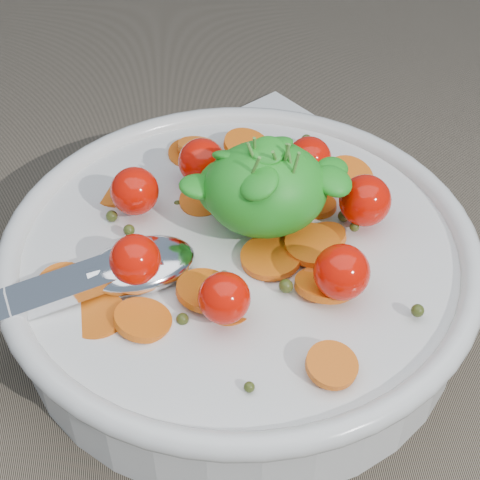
{
  "coord_description": "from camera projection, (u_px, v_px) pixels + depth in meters",
  "views": [
    {
      "loc": [
        0.0,
        -0.36,
        0.38
      ],
      "look_at": [
        0.03,
        -0.01,
        0.06
      ],
      "focal_mm": 55.0,
      "sensor_mm": 36.0,
      "label": 1
    }
  ],
  "objects": [
    {
      "name": "ground",
      "position": [
        200.0,
        291.0,
        0.52
      ],
      "size": [
        6.0,
        6.0,
        0.0
      ],
      "primitive_type": "plane",
      "color": "#736652",
      "rests_on": "ground"
    },
    {
      "name": "bowl",
      "position": [
        240.0,
        266.0,
        0.49
      ],
      "size": [
        0.34,
        0.31,
        0.13
      ],
      "color": "silver",
      "rests_on": "ground"
    },
    {
      "name": "napkin",
      "position": [
        261.0,
        158.0,
        0.64
      ],
      "size": [
        0.21,
        0.2,
        0.01
      ],
      "primitive_type": "cube",
      "rotation": [
        0.0,
        0.0,
        0.62
      ],
      "color": "silver",
      "rests_on": "ground"
    }
  ]
}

